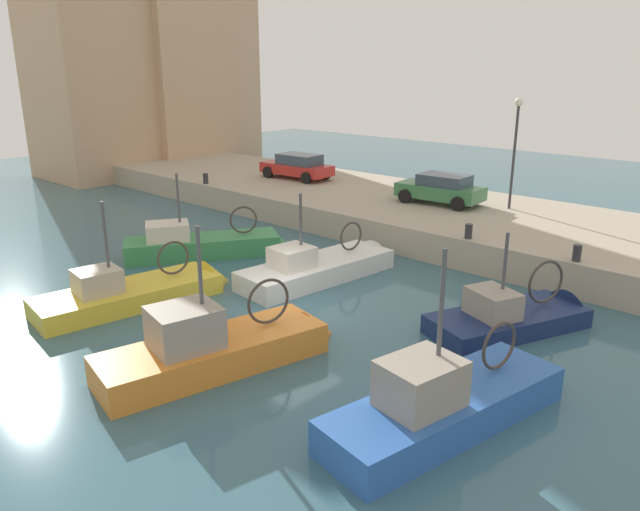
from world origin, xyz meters
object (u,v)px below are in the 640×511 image
object	(u,v)px
parked_car_green	(441,189)
parked_car_red	(297,166)
fishing_boat_yellow	(142,299)
mooring_bollard_mid	(469,231)
fishing_boat_navy	(519,324)
fishing_boat_blue	(453,415)
fishing_boat_green	(209,252)
mooring_bollard_north	(206,179)
fishing_boat_white	(325,274)
quay_streetlamp	(516,135)
mooring_bollard_south	(577,253)
fishing_boat_orange	(224,359)

from	to	relation	value
parked_car_green	parked_car_red	world-z (taller)	parked_car_red
fishing_boat_yellow	mooring_bollard_mid	distance (m)	11.88
fishing_boat_navy	parked_car_red	distance (m)	19.20
fishing_boat_blue	parked_car_red	world-z (taller)	fishing_boat_blue
parked_car_green	mooring_bollard_mid	bearing A→B (deg)	-137.72
fishing_boat_green	fishing_boat_navy	bearing A→B (deg)	-81.66
parked_car_green	fishing_boat_blue	bearing A→B (deg)	-146.49
parked_car_red	parked_car_green	bearing A→B (deg)	-90.41
parked_car_green	parked_car_red	bearing A→B (deg)	89.59
mooring_bollard_north	fishing_boat_white	bearing A→B (deg)	-108.64
fishing_boat_navy	fishing_boat_white	bearing A→B (deg)	94.64
fishing_boat_yellow	quay_streetlamp	bearing A→B (deg)	-17.05
mooring_bollard_south	quay_streetlamp	size ratio (longest dim) A/B	0.11
parked_car_green	quay_streetlamp	bearing A→B (deg)	-65.48
fishing_boat_orange	mooring_bollard_mid	world-z (taller)	fishing_boat_orange
fishing_boat_navy	mooring_bollard_south	size ratio (longest dim) A/B	10.58
mooring_bollard_mid	fishing_boat_green	bearing A→B (deg)	122.88
fishing_boat_yellow	parked_car_red	xyz separation A→B (m)	(14.59, 7.38, 1.82)
fishing_boat_green	mooring_bollard_mid	bearing A→B (deg)	-57.12
fishing_boat_white	mooring_bollard_mid	xyz separation A→B (m)	(4.28, -3.32, 1.38)
fishing_boat_white	mooring_bollard_south	bearing A→B (deg)	-59.69
mooring_bollard_north	fishing_boat_green	bearing A→B (deg)	-126.43
fishing_boat_yellow	mooring_bollard_north	bearing A→B (deg)	44.51
fishing_boat_navy	mooring_bollard_south	bearing A→B (deg)	-1.76
mooring_bollard_mid	quay_streetlamp	size ratio (longest dim) A/B	0.11
fishing_boat_blue	mooring_bollard_mid	size ratio (longest dim) A/B	12.58
fishing_boat_yellow	mooring_bollard_north	distance (m)	14.29
parked_car_green	mooring_bollard_mid	world-z (taller)	parked_car_green
fishing_boat_orange	parked_car_green	xyz separation A→B (m)	(15.45, 3.39, 1.74)
quay_streetlamp	fishing_boat_green	bearing A→B (deg)	146.66
fishing_boat_yellow	parked_car_green	bearing A→B (deg)	-8.04
fishing_boat_green	parked_car_red	world-z (taller)	fishing_boat_green
fishing_boat_green	quay_streetlamp	size ratio (longest dim) A/B	1.38
parked_car_green	quay_streetlamp	xyz separation A→B (m)	(1.27, -2.79, 2.54)
fishing_boat_orange	fishing_boat_navy	size ratio (longest dim) A/B	1.18
fishing_boat_orange	fishing_boat_navy	bearing A→B (deg)	-31.25
fishing_boat_green	fishing_boat_orange	world-z (taller)	fishing_boat_orange
fishing_boat_blue	fishing_boat_yellow	size ratio (longest dim) A/B	1.02
parked_car_green	quay_streetlamp	size ratio (longest dim) A/B	0.84
fishing_boat_orange	parked_car_green	size ratio (longest dim) A/B	1.69
fishing_boat_white	parked_car_green	world-z (taller)	fishing_boat_white
fishing_boat_navy	quay_streetlamp	world-z (taller)	quay_streetlamp
mooring_bollard_mid	fishing_boat_blue	bearing A→B (deg)	-151.35
fishing_boat_blue	fishing_boat_navy	size ratio (longest dim) A/B	1.19
fishing_boat_yellow	fishing_boat_navy	xyz separation A→B (m)	(6.45, -9.92, 0.02)
parked_car_red	quay_streetlamp	world-z (taller)	quay_streetlamp
fishing_boat_blue	mooring_bollard_north	distance (m)	23.10
fishing_boat_white	mooring_bollard_mid	world-z (taller)	fishing_boat_white
quay_streetlamp	fishing_boat_yellow	bearing A→B (deg)	162.95
fishing_boat_white	fishing_boat_orange	bearing A→B (deg)	-158.13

